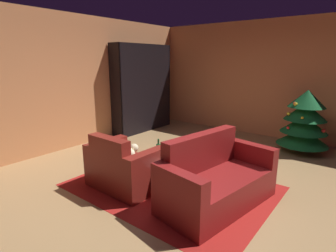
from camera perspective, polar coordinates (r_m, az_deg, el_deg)
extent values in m
plane|color=#A58052|center=(4.21, 4.80, -12.14)|extent=(8.14, 8.14, 0.00)
cube|color=#D58550|center=(6.92, 21.01, 9.20)|extent=(6.14, 0.06, 2.76)
cube|color=#D58550|center=(6.02, -20.17, 8.68)|extent=(0.06, 6.90, 2.76)
cube|color=#A31D18|center=(4.12, 0.74, -12.65)|extent=(2.83, 2.10, 0.01)
cube|color=black|center=(6.96, -4.34, 7.87)|extent=(0.03, 1.84, 2.22)
cube|color=black|center=(7.77, -0.79, 8.54)|extent=(0.39, 0.03, 2.22)
cube|color=black|center=(6.46, -11.00, 7.17)|extent=(0.39, 0.02, 2.22)
cube|color=black|center=(7.28, -5.23, -0.68)|extent=(0.36, 1.79, 0.03)
cube|color=black|center=(7.20, -5.30, 2.14)|extent=(0.36, 1.79, 0.03)
cube|color=black|center=(7.13, -5.36, 5.02)|extent=(0.36, 1.79, 0.02)
cube|color=black|center=(7.09, -5.43, 7.95)|extent=(0.36, 1.79, 0.02)
cube|color=black|center=(7.06, -5.50, 10.91)|extent=(0.36, 1.79, 0.02)
cube|color=black|center=(7.05, -5.57, 13.88)|extent=(0.36, 1.79, 0.02)
cube|color=black|center=(7.06, -5.65, 16.86)|extent=(0.36, 1.79, 0.03)
cube|color=black|center=(7.24, -6.21, 4.65)|extent=(0.05, 0.94, 0.59)
cube|color=black|center=(7.23, -6.07, 4.63)|extent=(0.03, 0.97, 0.62)
cube|color=red|center=(7.92, -1.48, 1.64)|extent=(0.21, 0.04, 0.26)
cube|color=#1A6F88|center=(7.85, -1.49, 1.62)|extent=(0.29, 0.04, 0.29)
cube|color=#236E81|center=(7.82, -1.75, 1.52)|extent=(0.28, 0.04, 0.27)
cube|color=navy|center=(7.80, -2.07, 1.46)|extent=(0.24, 0.03, 0.27)
cube|color=#4E2D1A|center=(7.75, -2.19, 1.36)|extent=(0.28, 0.04, 0.26)
cube|color=#B2B0A2|center=(7.74, -2.74, 1.34)|extent=(0.18, 0.05, 0.26)
cube|color=teal|center=(7.69, -2.81, 1.24)|extent=(0.23, 0.03, 0.26)
cube|color=#834799|center=(7.68, -3.11, 1.23)|extent=(0.18, 0.03, 0.26)
cube|color=teal|center=(7.64, -3.28, 0.96)|extent=(0.21, 0.05, 0.21)
cube|color=tan|center=(7.75, -1.61, 9.32)|extent=(0.20, 0.03, 0.19)
cube|color=purple|center=(7.70, -1.64, 9.65)|extent=(0.26, 0.04, 0.29)
cube|color=gold|center=(7.70, -2.04, 9.36)|extent=(0.18, 0.03, 0.21)
cube|color=#442A25|center=(7.65, -2.04, 9.59)|extent=(0.24, 0.03, 0.28)
cube|color=orange|center=(7.63, -2.33, 9.45)|extent=(0.21, 0.04, 0.25)
cube|color=orange|center=(7.71, -1.34, 12.38)|extent=(0.29, 0.04, 0.29)
cube|color=#BE3627|center=(7.71, -1.82, 12.46)|extent=(0.19, 0.03, 0.31)
cube|color=#7F4F93|center=(7.68, -2.08, 12.08)|extent=(0.18, 0.04, 0.21)
cube|color=red|center=(7.63, -2.12, 12.36)|extent=(0.23, 0.03, 0.29)
cube|color=#427E4A|center=(7.58, -2.21, 12.15)|extent=(0.27, 0.05, 0.23)
cube|color=#0E7A9A|center=(7.73, -1.44, 15.07)|extent=(0.24, 0.03, 0.28)
cube|color=gold|center=(7.72, -1.77, 14.81)|extent=(0.19, 0.04, 0.21)
cube|color=#552530|center=(7.66, -1.78, 14.91)|extent=(0.26, 0.03, 0.23)
cube|color=#A5AA9F|center=(7.63, -2.07, 15.07)|extent=(0.24, 0.04, 0.28)
cube|color=#308634|center=(7.61, -2.41, 14.84)|extent=(0.20, 0.04, 0.21)
cube|color=gold|center=(7.57, -2.49, 14.97)|extent=(0.24, 0.03, 0.25)
cube|color=maroon|center=(4.10, -8.91, -9.93)|extent=(0.73, 0.75, 0.40)
cube|color=maroon|center=(3.78, -12.39, -5.48)|extent=(0.71, 0.18, 0.42)
cube|color=maroon|center=(3.76, -4.45, -10.11)|extent=(0.18, 0.74, 0.63)
cube|color=maroon|center=(4.37, -12.83, -6.92)|extent=(0.18, 0.74, 0.63)
ellipsoid|color=beige|center=(4.06, -8.62, -5.74)|extent=(0.28, 0.19, 0.18)
sphere|color=beige|center=(4.11, -7.20, -4.64)|extent=(0.13, 0.13, 0.13)
cube|color=maroon|center=(3.64, 10.60, -13.20)|extent=(0.98, 1.41, 0.41)
cube|color=maroon|center=(3.63, 7.11, -5.36)|extent=(0.39, 1.31, 0.50)
cube|color=maroon|center=(3.09, 2.19, -15.36)|extent=(0.79, 0.28, 0.68)
cube|color=maroon|center=(4.14, 16.86, -8.05)|extent=(0.79, 0.28, 0.68)
cylinder|color=black|center=(3.93, 3.01, -10.99)|extent=(0.04, 0.04, 0.39)
cylinder|color=black|center=(4.22, 0.88, -9.13)|extent=(0.04, 0.04, 0.39)
cylinder|color=black|center=(3.97, -2.14, -10.71)|extent=(0.04, 0.04, 0.39)
cylinder|color=silver|center=(3.95, 0.61, -7.56)|extent=(0.74, 0.74, 0.02)
cube|color=#3B7954|center=(3.94, 0.96, -7.34)|extent=(0.15, 0.16, 0.02)
cube|color=#4A8245|center=(3.95, 0.83, -7.07)|extent=(0.17, 0.13, 0.02)
cube|color=gold|center=(3.93, 0.87, -6.84)|extent=(0.21, 0.19, 0.03)
cube|color=#3B4A86|center=(3.92, 0.94, -6.53)|extent=(0.15, 0.12, 0.02)
cylinder|color=#1F5F2E|center=(3.99, -2.04, -5.45)|extent=(0.07, 0.07, 0.23)
cylinder|color=#1F5F2E|center=(3.95, -2.06, -3.35)|extent=(0.03, 0.03, 0.08)
cylinder|color=brown|center=(6.19, 26.43, -4.17)|extent=(0.08, 0.08, 0.15)
cone|color=#135828|center=(6.12, 26.68, -1.96)|extent=(0.99, 0.99, 0.34)
cone|color=#135828|center=(6.06, 26.94, 0.38)|extent=(0.90, 0.90, 0.34)
cone|color=#135828|center=(6.02, 27.21, 2.77)|extent=(0.80, 0.80, 0.34)
cone|color=#135828|center=(5.98, 27.49, 5.19)|extent=(0.71, 0.71, 0.34)
sphere|color=red|center=(5.97, 30.14, -0.89)|extent=(0.07, 0.07, 0.07)
sphere|color=red|center=(6.19, 23.08, -0.84)|extent=(0.06, 0.06, 0.06)
sphere|color=red|center=(5.80, 25.33, 4.34)|extent=(0.06, 0.06, 0.06)
sphere|color=yellow|center=(5.78, 25.49, 4.20)|extent=(0.07, 0.07, 0.07)
sphere|color=red|center=(5.85, 24.14, -0.33)|extent=(0.06, 0.06, 0.06)
sphere|color=yellow|center=(5.71, 26.63, 1.57)|extent=(0.05, 0.05, 0.05)
sphere|color=yellow|center=(5.92, 24.22, 2.37)|extent=(0.07, 0.07, 0.07)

